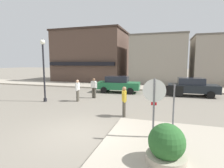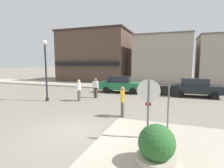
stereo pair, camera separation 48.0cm
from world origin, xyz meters
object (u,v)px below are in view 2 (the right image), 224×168
at_px(pedestrian_crossing_near, 79,89).
at_px(pedestrian_crossing_far, 122,101).
at_px(planter, 156,148).
at_px(parked_car_nearest, 121,84).
at_px(lamp_post, 46,61).
at_px(pedestrian_kerb_side, 96,87).
at_px(one_way_sign, 168,107).
at_px(parked_car_second, 196,87).
at_px(stop_sign, 148,101).

distance_m(pedestrian_crossing_near, pedestrian_crossing_far, 4.89).
bearing_deg(planter, parked_car_nearest, 111.27).
relative_size(lamp_post, pedestrian_kerb_side, 2.82).
bearing_deg(one_way_sign, pedestrian_crossing_far, 134.39).
bearing_deg(lamp_post, one_way_sign, -25.78).
bearing_deg(planter, pedestrian_crossing_near, 133.18).
height_order(planter, pedestrian_kerb_side, pedestrian_kerb_side).
relative_size(planter, parked_car_second, 0.30).
bearing_deg(parked_car_second, lamp_post, -152.54).
distance_m(one_way_sign, pedestrian_kerb_side, 8.71).
distance_m(one_way_sign, planter, 1.85).
bearing_deg(lamp_post, stop_sign, -28.25).
height_order(planter, pedestrian_crossing_near, pedestrian_crossing_near).
xyz_separation_m(lamp_post, parked_car_second, (10.66, 5.54, -2.15)).
bearing_deg(stop_sign, pedestrian_kerb_side, 127.93).
bearing_deg(planter, one_way_sign, 82.42).
distance_m(parked_car_nearest, parked_car_second, 6.54).
distance_m(stop_sign, pedestrian_crossing_far, 3.10).
xyz_separation_m(parked_car_second, pedestrian_kerb_side, (-7.71, -3.30, 0.06)).
distance_m(stop_sign, parked_car_second, 10.23).
bearing_deg(pedestrian_crossing_far, one_way_sign, -45.61).
height_order(pedestrian_crossing_near, pedestrian_crossing_far, same).
distance_m(stop_sign, lamp_post, 9.28).
bearing_deg(one_way_sign, lamp_post, 154.22).
height_order(lamp_post, parked_car_second, lamp_post).
xyz_separation_m(one_way_sign, pedestrian_crossing_far, (-2.36, 2.41, -0.46)).
distance_m(lamp_post, parked_car_second, 12.20).
relative_size(planter, pedestrian_crossing_near, 0.76).
bearing_deg(pedestrian_crossing_far, pedestrian_kerb_side, 130.34).
xyz_separation_m(lamp_post, parked_car_nearest, (4.12, 5.45, -2.15)).
distance_m(lamp_post, pedestrian_crossing_near, 3.18).
xyz_separation_m(stop_sign, lamp_post, (-8.08, 4.34, 1.44)).
bearing_deg(pedestrian_kerb_side, parked_car_second, 23.15).
relative_size(stop_sign, planter, 1.88).
relative_size(stop_sign, lamp_post, 0.51).
xyz_separation_m(lamp_post, pedestrian_crossing_far, (6.40, -1.82, -2.09)).
bearing_deg(stop_sign, pedestrian_crossing_near, 138.59).
bearing_deg(pedestrian_crossing_near, pedestrian_kerb_side, 64.72).
relative_size(parked_car_nearest, pedestrian_crossing_far, 2.55).
height_order(one_way_sign, parked_car_second, one_way_sign).
relative_size(planter, pedestrian_crossing_far, 0.76).
distance_m(planter, parked_car_nearest, 12.18).
bearing_deg(one_way_sign, parked_car_second, 79.00).
bearing_deg(pedestrian_crossing_far, stop_sign, -56.31).
bearing_deg(lamp_post, parked_car_second, 27.46).
height_order(planter, pedestrian_crossing_far, pedestrian_crossing_far).
bearing_deg(pedestrian_crossing_near, one_way_sign, -37.69).
height_order(stop_sign, pedestrian_kerb_side, stop_sign).
xyz_separation_m(planter, pedestrian_crossing_near, (-6.27, 6.69, 0.31)).
bearing_deg(lamp_post, pedestrian_crossing_far, -15.89).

